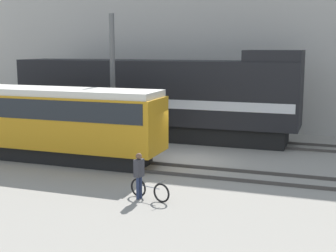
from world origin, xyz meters
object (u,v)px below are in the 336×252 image
freight_locomotive (156,97)px  bicycle (150,190)px  person (139,171)px  streetcar (46,119)px  utility_pole_left (113,82)px

freight_locomotive → bicycle: freight_locomotive is taller
freight_locomotive → person: size_ratio=10.09×
freight_locomotive → streetcar: freight_locomotive is taller
bicycle → utility_pole_left: 9.53m
freight_locomotive → bicycle: (3.96, -10.84, -2.08)m
bicycle → person: (-0.39, -0.03, 0.67)m
person → utility_pole_left: size_ratio=0.24×
bicycle → person: 0.77m
person → utility_pole_left: utility_pole_left is taller
utility_pole_left → freight_locomotive: bearing=72.2°
freight_locomotive → utility_pole_left: utility_pole_left is taller
bicycle → streetcar: bearing=150.1°
streetcar → utility_pole_left: 4.21m
utility_pole_left → bicycle: bearing=-55.7°
freight_locomotive → streetcar: 7.48m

